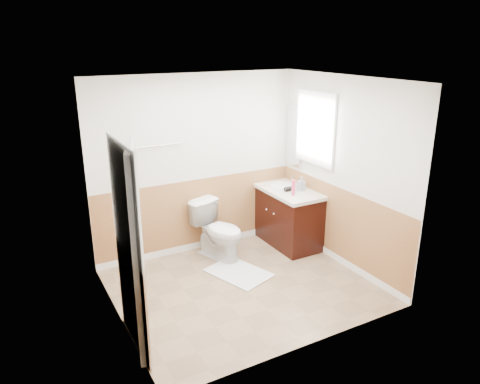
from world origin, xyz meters
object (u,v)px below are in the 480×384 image
bath_mat (239,273)px  soap_dispenser (301,183)px  lotion_bottle (293,188)px  vanity_cabinet (287,218)px  toilet (219,230)px

bath_mat → soap_dispenser: (1.22, 0.35, 0.94)m
lotion_bottle → vanity_cabinet: bearing=69.6°
toilet → soap_dispenser: (1.22, -0.21, 0.56)m
bath_mat → soap_dispenser: size_ratio=3.86×
lotion_bottle → soap_dispenser: size_ratio=1.06×
toilet → bath_mat: size_ratio=1.00×
vanity_cabinet → lotion_bottle: 0.63m
bath_mat → vanity_cabinet: (1.10, 0.50, 0.39)m
bath_mat → lotion_bottle: 1.40m
lotion_bottle → soap_dispenser: (0.22, 0.12, -0.01)m
toilet → lotion_bottle: (1.00, -0.33, 0.56)m
toilet → vanity_cabinet: 1.10m
bath_mat → lotion_bottle: (1.00, 0.23, 0.95)m
lotion_bottle → bath_mat: bearing=-166.8°
toilet → soap_dispenser: size_ratio=3.84×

